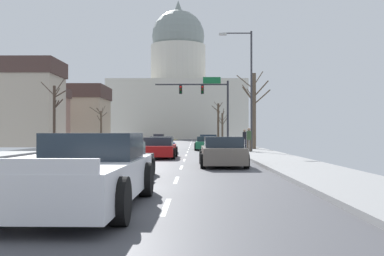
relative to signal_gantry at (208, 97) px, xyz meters
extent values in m
cube|color=#4A4A4F|center=(-5.46, -15.64, -5.37)|extent=(14.00, 180.00, 0.06)
cube|color=yellow|center=(-5.58, -15.64, -5.33)|extent=(0.10, 176.40, 0.00)
cube|color=yellow|center=(-5.34, -15.64, -5.33)|extent=(0.10, 176.40, 0.00)
cube|color=silver|center=(-1.96, -39.74, -5.33)|extent=(0.12, 2.20, 0.00)
cube|color=silver|center=(-1.96, -34.54, -5.33)|extent=(0.12, 2.20, 0.00)
cube|color=silver|center=(-1.96, -29.34, -5.33)|extent=(0.12, 2.20, 0.00)
cube|color=silver|center=(-1.96, -24.14, -5.33)|extent=(0.12, 2.20, 0.00)
cube|color=silver|center=(-1.96, -18.94, -5.33)|extent=(0.12, 2.20, 0.00)
cube|color=silver|center=(-1.96, -13.74, -5.33)|extent=(0.12, 2.20, 0.00)
cube|color=silver|center=(-1.96, -8.54, -5.33)|extent=(0.12, 2.20, 0.00)
cube|color=silver|center=(-1.96, -3.34, -5.33)|extent=(0.12, 2.20, 0.00)
cube|color=silver|center=(-1.96, 1.86, -5.33)|extent=(0.12, 2.20, 0.00)
cube|color=silver|center=(-1.96, 7.06, -5.33)|extent=(0.12, 2.20, 0.00)
cube|color=silver|center=(-1.96, 12.26, -5.33)|extent=(0.12, 2.20, 0.00)
cube|color=silver|center=(-1.96, 17.46, -5.33)|extent=(0.12, 2.20, 0.00)
cube|color=silver|center=(-1.96, 22.66, -5.33)|extent=(0.12, 2.20, 0.00)
cube|color=silver|center=(-1.96, 27.86, -5.33)|extent=(0.12, 2.20, 0.00)
cube|color=silver|center=(-1.96, 33.06, -5.33)|extent=(0.12, 2.20, 0.00)
cube|color=silver|center=(-1.96, 38.26, -5.33)|extent=(0.12, 2.20, 0.00)
cube|color=silver|center=(-1.96, 43.46, -5.33)|extent=(0.12, 2.20, 0.00)
cube|color=silver|center=(-1.96, 48.66, -5.33)|extent=(0.12, 2.20, 0.00)
cube|color=silver|center=(-8.96, -29.34, -5.33)|extent=(0.12, 2.20, 0.00)
cube|color=silver|center=(-8.96, -24.14, -5.33)|extent=(0.12, 2.20, 0.00)
cube|color=silver|center=(-8.96, -18.94, -5.33)|extent=(0.12, 2.20, 0.00)
cube|color=silver|center=(-8.96, -13.74, -5.33)|extent=(0.12, 2.20, 0.00)
cube|color=silver|center=(-8.96, -8.54, -5.33)|extent=(0.12, 2.20, 0.00)
cube|color=silver|center=(-8.96, -3.34, -5.33)|extent=(0.12, 2.20, 0.00)
cube|color=silver|center=(-8.96, 1.86, -5.33)|extent=(0.12, 2.20, 0.00)
cube|color=silver|center=(-8.96, 7.06, -5.33)|extent=(0.12, 2.20, 0.00)
cube|color=silver|center=(-8.96, 12.26, -5.33)|extent=(0.12, 2.20, 0.00)
cube|color=silver|center=(-8.96, 17.46, -5.33)|extent=(0.12, 2.20, 0.00)
cube|color=silver|center=(-8.96, 22.66, -5.33)|extent=(0.12, 2.20, 0.00)
cube|color=silver|center=(-8.96, 27.86, -5.33)|extent=(0.12, 2.20, 0.00)
cube|color=silver|center=(-8.96, 33.06, -5.33)|extent=(0.12, 2.20, 0.00)
cube|color=silver|center=(-8.96, 38.26, -5.33)|extent=(0.12, 2.20, 0.00)
cube|color=silver|center=(-8.96, 43.46, -5.33)|extent=(0.12, 2.20, 0.00)
cube|color=silver|center=(-8.96, 48.66, -5.33)|extent=(0.12, 2.20, 0.00)
cube|color=gray|center=(3.04, -15.64, -5.27)|extent=(3.00, 180.00, 0.14)
cube|color=gray|center=(-13.96, -15.64, -5.27)|extent=(3.00, 180.00, 0.14)
cylinder|color=#28282D|center=(2.14, 0.01, -1.74)|extent=(0.22, 0.22, 6.92)
cylinder|color=#28282D|center=(-1.76, 0.01, 1.33)|extent=(7.80, 0.16, 0.16)
cube|color=black|center=(-0.59, 0.01, 0.77)|extent=(0.32, 0.28, 0.92)
sphere|color=red|center=(-0.59, -0.15, 1.05)|extent=(0.22, 0.22, 0.22)
sphere|color=#332B05|center=(-0.59, -0.15, 0.77)|extent=(0.22, 0.22, 0.22)
sphere|color=black|center=(-0.59, -0.15, 0.49)|extent=(0.22, 0.22, 0.22)
cube|color=black|center=(-2.93, 0.01, 0.77)|extent=(0.32, 0.28, 0.92)
sphere|color=red|center=(-2.93, -0.15, 1.05)|extent=(0.22, 0.22, 0.22)
sphere|color=#332B05|center=(-2.93, -0.15, 0.77)|extent=(0.22, 0.22, 0.22)
sphere|color=black|center=(-2.93, -0.15, 0.49)|extent=(0.22, 0.22, 0.22)
cube|color=#146033|center=(0.43, 0.03, 1.78)|extent=(1.90, 0.06, 0.70)
cylinder|color=#333338|center=(2.74, -15.71, -0.81)|extent=(0.14, 0.14, 8.77)
cylinder|color=#333338|center=(1.70, -15.71, 3.42)|extent=(2.09, 0.09, 0.09)
cube|color=#B2B2AD|center=(0.66, -15.71, 3.35)|extent=(0.56, 0.24, 0.16)
cube|color=beige|center=(-5.46, 60.68, 1.40)|extent=(31.70, 18.38, 13.48)
cylinder|color=beige|center=(-5.46, 60.68, 12.60)|extent=(13.12, 13.12, 8.92)
sphere|color=gray|center=(-5.46, 60.68, 19.27)|extent=(12.60, 12.60, 12.60)
cone|color=gray|center=(-5.46, 60.68, 26.77)|extent=(1.80, 1.80, 2.40)
cube|color=navy|center=(-0.07, -4.11, -4.84)|extent=(1.90, 4.54, 0.68)
cube|color=#232D38|center=(-0.08, -4.34, -4.27)|extent=(1.62, 2.25, 0.45)
cylinder|color=black|center=(-0.92, -2.69, -5.02)|extent=(0.24, 0.65, 0.64)
cylinder|color=black|center=(0.86, -2.74, -5.02)|extent=(0.24, 0.65, 0.64)
cylinder|color=black|center=(-1.00, -5.48, -5.02)|extent=(0.24, 0.65, 0.64)
cylinder|color=black|center=(0.78, -5.53, -5.02)|extent=(0.24, 0.65, 0.64)
cube|color=#1E7247|center=(-0.41, -9.87, -4.89)|extent=(1.84, 4.42, 0.58)
cube|color=#232D38|center=(-0.42, -9.97, -4.39)|extent=(1.58, 2.08, 0.41)
cylinder|color=black|center=(-1.25, -8.49, -5.02)|extent=(0.24, 0.65, 0.64)
cylinder|color=black|center=(0.49, -8.54, -5.02)|extent=(0.24, 0.65, 0.64)
cylinder|color=black|center=(-1.32, -11.21, -5.02)|extent=(0.24, 0.65, 0.64)
cylinder|color=black|center=(0.42, -11.25, -5.02)|extent=(0.24, 0.65, 0.64)
cube|color=navy|center=(-3.80, -15.46, -4.89)|extent=(1.93, 4.41, 0.58)
cube|color=#232D38|center=(-3.80, -15.55, -4.36)|extent=(1.65, 2.20, 0.47)
cylinder|color=black|center=(-4.75, -14.13, -5.02)|extent=(0.24, 0.65, 0.64)
cylinder|color=black|center=(-2.94, -14.08, -5.02)|extent=(0.24, 0.65, 0.64)
cylinder|color=black|center=(-4.67, -16.84, -5.02)|extent=(0.24, 0.65, 0.64)
cylinder|color=black|center=(-2.86, -16.79, -5.02)|extent=(0.24, 0.65, 0.64)
cube|color=#B71414|center=(-3.48, -22.03, -4.88)|extent=(1.83, 4.59, 0.59)
cube|color=#232D38|center=(-3.48, -22.34, -4.35)|extent=(1.60, 2.11, 0.47)
cylinder|color=black|center=(-4.38, -20.60, -5.02)|extent=(0.22, 0.64, 0.64)
cylinder|color=black|center=(-2.57, -20.61, -5.02)|extent=(0.22, 0.64, 0.64)
cylinder|color=black|center=(-4.39, -23.44, -5.02)|extent=(0.22, 0.64, 0.64)
cylinder|color=black|center=(-2.58, -23.45, -5.02)|extent=(0.22, 0.64, 0.64)
cube|color=#6B6056|center=(-0.13, -28.54, -4.83)|extent=(1.84, 4.49, 0.70)
cube|color=#232D38|center=(-0.13, -28.83, -4.25)|extent=(1.61, 2.18, 0.46)
cylinder|color=black|center=(-1.05, -27.15, -5.02)|extent=(0.22, 0.64, 0.64)
cylinder|color=black|center=(0.77, -27.14, -5.02)|extent=(0.22, 0.64, 0.64)
cylinder|color=black|center=(-1.04, -29.93, -5.02)|extent=(0.22, 0.64, 0.64)
cylinder|color=black|center=(0.78, -29.92, -5.02)|extent=(0.22, 0.64, 0.64)
cube|color=black|center=(-3.84, -34.27, -4.88)|extent=(1.92, 4.34, 0.59)
cube|color=#232D38|center=(-3.85, -34.55, -4.36)|extent=(1.63, 1.88, 0.45)
cylinder|color=black|center=(-4.70, -32.91, -5.02)|extent=(0.24, 0.65, 0.64)
cylinder|color=black|center=(-2.91, -32.96, -5.02)|extent=(0.24, 0.65, 0.64)
cylinder|color=black|center=(-4.78, -35.57, -5.02)|extent=(0.24, 0.65, 0.64)
cylinder|color=black|center=(-2.99, -35.62, -5.02)|extent=(0.24, 0.65, 0.64)
cube|color=silver|center=(-3.55, -39.93, -4.76)|extent=(2.10, 5.76, 0.71)
cube|color=#1E2833|center=(-3.54, -39.13, -4.12)|extent=(1.88, 1.98, 0.57)
cube|color=silver|center=(-3.60, -42.73, -4.30)|extent=(1.85, 0.13, 0.22)
cylinder|color=black|center=(-4.53, -38.20, -4.94)|extent=(0.29, 0.80, 0.80)
cylinder|color=black|center=(-2.52, -38.23, -4.94)|extent=(0.29, 0.80, 0.80)
cylinder|color=black|center=(-2.58, -41.66, -4.94)|extent=(0.29, 0.80, 0.80)
cube|color=black|center=(-10.71, 8.99, -4.85)|extent=(1.80, 4.41, 0.66)
cube|color=#232D38|center=(-10.72, 9.28, -4.29)|extent=(1.56, 2.07, 0.45)
cylinder|color=black|center=(-9.83, 7.64, -5.02)|extent=(0.23, 0.64, 0.64)
cylinder|color=black|center=(-11.56, 7.62, -5.02)|extent=(0.23, 0.64, 0.64)
cylinder|color=black|center=(-9.86, 10.36, -5.02)|extent=(0.23, 0.64, 0.64)
cylinder|color=black|center=(-11.60, 10.34, -5.02)|extent=(0.23, 0.64, 0.64)
cube|color=#B71414|center=(-7.02, 21.77, -4.86)|extent=(1.85, 4.53, 0.63)
cube|color=#232D38|center=(-7.02, 22.11, -4.32)|extent=(1.60, 1.92, 0.46)
cylinder|color=black|center=(-6.10, 20.39, -5.02)|extent=(0.23, 0.64, 0.64)
cylinder|color=black|center=(-7.89, 20.36, -5.02)|extent=(0.23, 0.64, 0.64)
cylinder|color=black|center=(-6.15, 23.18, -5.02)|extent=(0.23, 0.64, 0.64)
cylinder|color=black|center=(-7.93, 23.15, -5.02)|extent=(0.23, 0.64, 0.64)
cube|color=#B2A38E|center=(-21.58, -0.15, -1.55)|extent=(10.97, 6.02, 7.57)
cube|color=#47332D|center=(-21.58, -0.15, 3.08)|extent=(11.41, 6.27, 1.70)
cube|color=tan|center=(-21.96, 26.15, -1.85)|extent=(11.57, 9.35, 6.97)
cube|color=#47332D|center=(-21.96, 26.15, 2.71)|extent=(12.03, 9.72, 2.16)
cube|color=#8C6656|center=(-24.25, 11.77, -2.20)|extent=(10.34, 7.76, 6.28)
cube|color=#47332D|center=(-24.25, 11.77, 1.58)|extent=(10.75, 8.07, 1.28)
cylinder|color=#4C3D2D|center=(2.69, 31.43, -1.96)|extent=(0.35, 0.35, 6.47)
cylinder|color=#4C3D2D|center=(2.33, 30.69, 1.04)|extent=(0.81, 1.53, 0.87)
cylinder|color=#4C3D2D|center=(3.07, 31.80, 0.91)|extent=(0.89, 0.90, 1.18)
cylinder|color=#4C3D2D|center=(2.83, 31.82, -0.56)|extent=(0.41, 0.91, 1.02)
cylinder|color=#4C3D2D|center=(2.86, 31.98, 0.49)|extent=(0.41, 1.19, 1.34)
cylinder|color=#4C3D2D|center=(2.13, 31.61, 0.41)|extent=(1.22, 0.48, 1.06)
cylinder|color=#4C3D2D|center=(2.36, 31.74, 0.08)|extent=(0.74, 0.70, 0.81)
cylinder|color=#423328|center=(-13.82, -8.77, -2.45)|extent=(0.25, 0.25, 5.50)
cylinder|color=#423328|center=(-13.67, -8.49, -0.31)|extent=(0.40, 0.67, 0.90)
cylinder|color=#423328|center=(-13.45, -9.36, -1.46)|extent=(0.85, 1.27, 0.79)
cylinder|color=#423328|center=(-13.60, -9.22, -1.48)|extent=(0.53, 0.98, 0.94)
cylinder|color=#423328|center=(-13.39, -8.63, 0.31)|extent=(0.93, 0.37, 1.44)
cylinder|color=#423328|center=(-13.47, -8.66, -1.30)|extent=(0.81, 0.35, 0.93)
cylinder|color=#423328|center=(-14.29, -9.14, 0.00)|extent=(1.02, 0.83, 1.17)
cylinder|color=#423328|center=(-13.33, -8.70, -0.43)|extent=(1.04, 0.25, 0.71)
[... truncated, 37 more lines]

